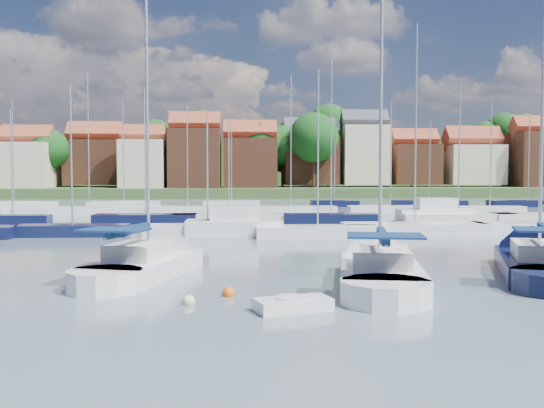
{
  "coord_description": "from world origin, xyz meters",
  "views": [
    {
      "loc": [
        -4.83,
        -24.11,
        4.66
      ],
      "look_at": [
        -2.87,
        14.0,
        2.66
      ],
      "focal_mm": 40.0,
      "sensor_mm": 36.0,
      "label": 1
    }
  ],
  "objects": [
    {
      "name": "ground",
      "position": [
        0.0,
        40.0,
        0.0
      ],
      "size": [
        260.0,
        260.0,
        0.0
      ],
      "primitive_type": "plane",
      "color": "#46545F",
      "rests_on": "ground"
    },
    {
      "name": "buoy_e",
      "position": [
        3.15,
        5.68,
        0.0
      ],
      "size": [
        0.53,
        0.53,
        0.53
      ],
      "primitive_type": "sphere",
      "color": "#D85914",
      "rests_on": "ground"
    },
    {
      "name": "sailboat_centre",
      "position": [
        1.22,
        2.16,
        0.35
      ],
      "size": [
        5.32,
        12.64,
        16.63
      ],
      "rotation": [
        0.0,
        0.0,
        1.4
      ],
      "color": "silver",
      "rests_on": "ground"
    },
    {
      "name": "sailboat_navy",
      "position": [
        9.35,
        4.16,
        0.35
      ],
      "size": [
        7.63,
        13.54,
        18.12
      ],
      "rotation": [
        0.0,
        0.0,
        1.23
      ],
      "color": "black",
      "rests_on": "ground"
    },
    {
      "name": "marina_field",
      "position": [
        1.91,
        35.15,
        0.43
      ],
      "size": [
        79.62,
        41.41,
        15.93
      ],
      "color": "silver",
      "rests_on": "ground"
    },
    {
      "name": "buoy_d",
      "position": [
        -0.01,
        -2.92,
        0.0
      ],
      "size": [
        0.46,
        0.46,
        0.46
      ],
      "primitive_type": "sphere",
      "color": "#D85914",
      "rests_on": "ground"
    },
    {
      "name": "far_shore_town",
      "position": [
        2.23,
        132.67,
        4.61
      ],
      "size": [
        212.46,
        90.0,
        22.27
      ],
      "color": "#364D26",
      "rests_on": "ground"
    },
    {
      "name": "buoy_c",
      "position": [
        -5.3,
        -1.44,
        0.0
      ],
      "size": [
        0.51,
        0.51,
        0.51
      ],
      "primitive_type": "sphere",
      "color": "#D85914",
      "rests_on": "ground"
    },
    {
      "name": "buoy_b",
      "position": [
        -6.69,
        -2.8,
        0.0
      ],
      "size": [
        0.47,
        0.47,
        0.47
      ],
      "primitive_type": "sphere",
      "color": "beige",
      "rests_on": "ground"
    },
    {
      "name": "sailboat_left",
      "position": [
        -8.82,
        4.46,
        0.35
      ],
      "size": [
        5.99,
        11.74,
        15.44
      ],
      "rotation": [
        0.0,
        0.0,
        1.29
      ],
      "color": "silver",
      "rests_on": "ground"
    },
    {
      "name": "tender",
      "position": [
        -3.09,
        -4.03,
        0.21
      ],
      "size": [
        2.79,
        1.92,
        0.55
      ],
      "rotation": [
        0.0,
        0.0,
        0.32
      ],
      "color": "silver",
      "rests_on": "ground"
    }
  ]
}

